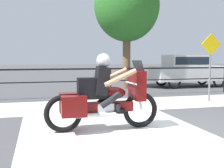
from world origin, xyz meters
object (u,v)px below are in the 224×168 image
object	(u,v)px
motorcycle	(102,97)
street_sign	(210,59)
tree_behind_sign	(127,6)
parked_car	(188,69)

from	to	relation	value
motorcycle	street_sign	xyz separation A→B (m)	(4.42, 2.84, 0.77)
motorcycle	tree_behind_sign	xyz separation A→B (m)	(2.93, 7.51, 3.27)
parked_car	tree_behind_sign	distance (m)	4.48
street_sign	motorcycle	bearing A→B (deg)	-147.34
motorcycle	tree_behind_sign	size ratio (longest dim) A/B	0.42
motorcycle	parked_car	xyz separation A→B (m)	(6.23, 7.38, 0.23)
motorcycle	street_sign	world-z (taller)	street_sign
parked_car	tree_behind_sign	world-z (taller)	tree_behind_sign
street_sign	tree_behind_sign	xyz separation A→B (m)	(-1.49, 4.68, 2.50)
street_sign	tree_behind_sign	world-z (taller)	tree_behind_sign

